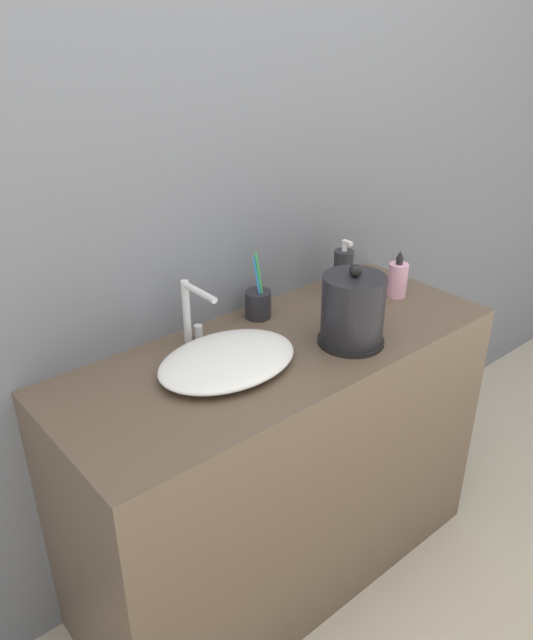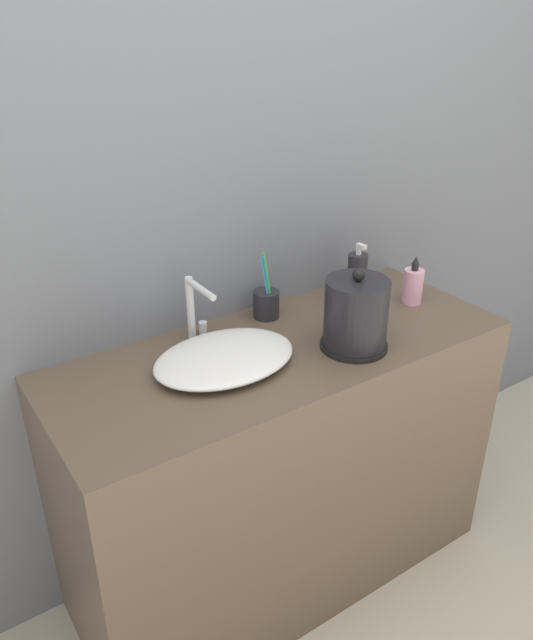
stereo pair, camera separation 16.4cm
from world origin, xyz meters
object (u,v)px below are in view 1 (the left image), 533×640
at_px(faucet, 192,310).
at_px(toothbrush_cup, 258,304).
at_px(shampoo_bottle, 398,279).
at_px(lotion_bottle, 343,272).
at_px(electric_kettle, 353,312).

bearing_deg(faucet, toothbrush_cup, 2.79).
bearing_deg(shampoo_bottle, faucet, 166.74).
xyz_separation_m(lotion_bottle, shampoo_bottle, (0.13, -0.12, -0.02)).
bearing_deg(faucet, electric_kettle, -39.25).
relative_size(faucet, toothbrush_cup, 0.87).
bearing_deg(shampoo_bottle, lotion_bottle, 136.14).
height_order(electric_kettle, toothbrush_cup, electric_kettle).
bearing_deg(toothbrush_cup, lotion_bottle, -9.22).
distance_m(faucet, electric_kettle, 0.44).
xyz_separation_m(electric_kettle, lotion_bottle, (0.21, 0.24, -0.02)).
distance_m(toothbrush_cup, shampoo_bottle, 0.47).
relative_size(electric_kettle, shampoo_bottle, 1.52).
height_order(toothbrush_cup, shampoo_bottle, toothbrush_cup).
distance_m(faucet, toothbrush_cup, 0.25).
xyz_separation_m(faucet, lotion_bottle, (0.55, -0.04, -0.03)).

